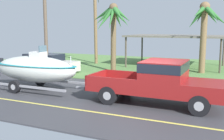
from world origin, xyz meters
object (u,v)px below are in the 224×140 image
(palm_tree_far_left, at_px, (206,22))
(utility_pole, at_px, (45,17))
(carport_awning, at_px, (176,37))
(palm_tree_near_left, at_px, (113,21))
(parked_sedan_near, at_px, (46,63))
(pickup_truck_towing, at_px, (163,81))
(boat_on_trailer, at_px, (35,69))

(palm_tree_far_left, bearing_deg, utility_pole, -155.62)
(carport_awning, distance_m, palm_tree_near_left, 5.90)
(carport_awning, distance_m, palm_tree_far_left, 3.64)
(parked_sedan_near, relative_size, utility_pole, 0.61)
(pickup_truck_towing, xyz_separation_m, parked_sedan_near, (-9.86, 4.79, -0.38))
(utility_pole, bearing_deg, carport_awning, 42.45)
(palm_tree_near_left, relative_size, palm_tree_far_left, 0.99)
(pickup_truck_towing, relative_size, utility_pole, 0.78)
(palm_tree_far_left, bearing_deg, boat_on_trailer, -129.28)
(utility_pole, bearing_deg, parked_sedan_near, 135.91)
(pickup_truck_towing, distance_m, palm_tree_near_left, 9.38)
(palm_tree_near_left, xyz_separation_m, palm_tree_far_left, (6.18, 2.04, -0.08))
(boat_on_trailer, relative_size, palm_tree_far_left, 1.23)
(pickup_truck_towing, relative_size, boat_on_trailer, 0.96)
(utility_pole, bearing_deg, boat_on_trailer, -58.87)
(parked_sedan_near, bearing_deg, palm_tree_far_left, 22.38)
(pickup_truck_towing, bearing_deg, carport_awning, 99.33)
(palm_tree_far_left, relative_size, utility_pole, 0.66)
(carport_awning, relative_size, palm_tree_far_left, 1.52)
(carport_awning, distance_m, utility_pole, 10.49)
(pickup_truck_towing, distance_m, carport_awning, 11.75)
(palm_tree_far_left, height_order, utility_pole, utility_pole)
(pickup_truck_towing, bearing_deg, boat_on_trailer, -180.00)
(boat_on_trailer, relative_size, palm_tree_near_left, 1.24)
(palm_tree_near_left, height_order, palm_tree_far_left, palm_tree_far_left)
(pickup_truck_towing, height_order, palm_tree_near_left, palm_tree_near_left)
(palm_tree_far_left, bearing_deg, palm_tree_near_left, -161.71)
(pickup_truck_towing, height_order, palm_tree_far_left, palm_tree_far_left)
(palm_tree_far_left, bearing_deg, carport_awning, 136.13)
(parked_sedan_near, distance_m, palm_tree_far_left, 11.70)
(carport_awning, bearing_deg, parked_sedan_near, -139.88)
(utility_pole, bearing_deg, palm_tree_near_left, 32.78)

